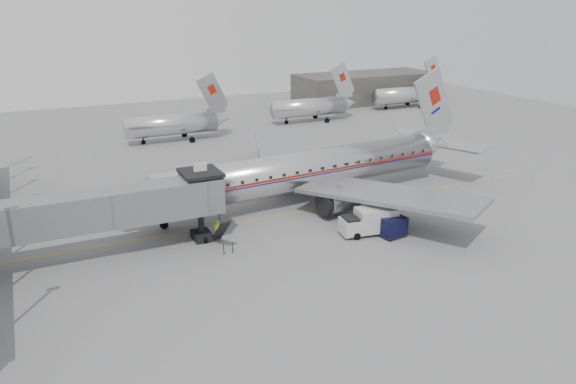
% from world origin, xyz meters
% --- Properties ---
extents(ground, '(160.00, 160.00, 0.00)m').
position_xyz_m(ground, '(0.00, 0.00, 0.00)').
color(ground, slate).
rests_on(ground, ground).
extents(hangar, '(30.00, 12.00, 6.00)m').
position_xyz_m(hangar, '(45.00, 60.00, 3.00)').
color(hangar, '#3C3936').
rests_on(hangar, ground).
extents(apron_line, '(60.00, 0.15, 0.01)m').
position_xyz_m(apron_line, '(3.00, 6.00, 0.01)').
color(apron_line, gold).
rests_on(apron_line, ground).
extents(jet_bridge, '(21.00, 6.20, 7.10)m').
position_xyz_m(jet_bridge, '(-16.66, 3.67, 4.18)').
color(jet_bridge, slate).
rests_on(jet_bridge, ground).
extents(distant_aircraft_near, '(16.39, 3.20, 10.26)m').
position_xyz_m(distant_aircraft_near, '(-1.79, 42.00, 2.73)').
color(distant_aircraft_near, silver).
rests_on(distant_aircraft_near, ground).
extents(distant_aircraft_mid, '(16.39, 3.20, 10.26)m').
position_xyz_m(distant_aircraft_mid, '(24.21, 46.00, 2.73)').
color(distant_aircraft_mid, silver).
rests_on(distant_aircraft_mid, ground).
extents(distant_aircraft_far, '(16.39, 3.20, 10.26)m').
position_xyz_m(distant_aircraft_far, '(48.21, 50.00, 2.73)').
color(distant_aircraft_far, silver).
rests_on(distant_aircraft_far, ground).
extents(airliner, '(42.27, 39.02, 13.37)m').
position_xyz_m(airliner, '(4.71, 9.08, 3.36)').
color(airliner, silver).
rests_on(airliner, ground).
extents(service_van, '(5.51, 2.81, 2.48)m').
position_xyz_m(service_van, '(5.11, -1.99, 1.30)').
color(service_van, '#B9B9BB').
rests_on(service_van, ground).
extents(baggage_cart_navy, '(2.61, 2.14, 1.87)m').
position_xyz_m(baggage_cart_navy, '(6.78, -3.42, 0.99)').
color(baggage_cart_navy, black).
rests_on(baggage_cart_navy, ground).
extents(baggage_cart_white, '(2.12, 1.78, 1.46)m').
position_xyz_m(baggage_cart_white, '(8.00, 2.00, 0.78)').
color(baggage_cart_white, silver).
rests_on(baggage_cart_white, ground).
extents(ramp_worker, '(0.82, 0.78, 1.89)m').
position_xyz_m(ramp_worker, '(-8.01, 3.00, 0.95)').
color(ramp_worker, '#95CC18').
rests_on(ramp_worker, ground).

